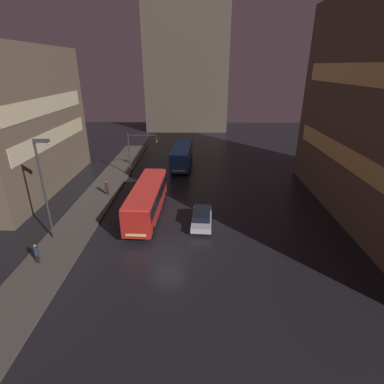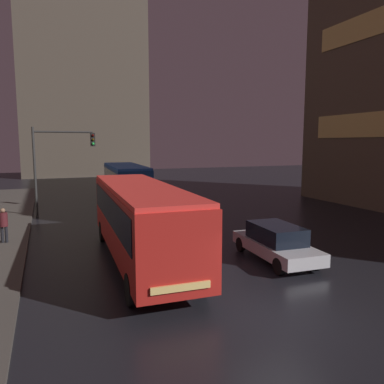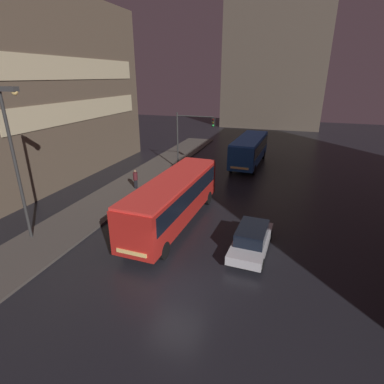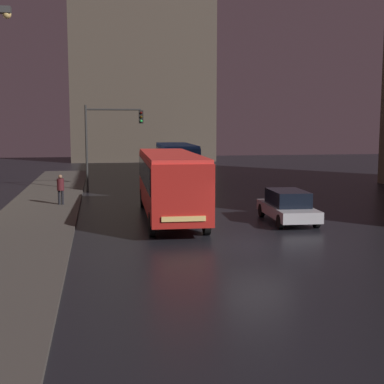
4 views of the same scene
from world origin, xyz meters
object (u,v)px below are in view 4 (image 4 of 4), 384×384
object	(u,v)px
bus_far	(176,159)
traffic_light_main	(107,132)
bus_near	(170,179)
car_taxi	(288,206)
pedestrian_mid	(61,187)

from	to	relation	value
bus_far	traffic_light_main	size ratio (longest dim) A/B	1.62
bus_near	bus_far	xyz separation A→B (m)	(2.63, 15.85, -0.08)
bus_far	car_taxi	size ratio (longest dim) A/B	2.03
car_taxi	traffic_light_main	bearing A→B (deg)	-56.04
bus_far	car_taxi	bearing A→B (deg)	101.43
pedestrian_mid	bus_far	bearing A→B (deg)	-124.29
bus_far	bus_near	bearing A→B (deg)	83.20
bus_near	traffic_light_main	xyz separation A→B (m)	(-2.73, 11.63, 2.09)
car_taxi	bus_far	bearing A→B (deg)	-78.41
bus_near	traffic_light_main	size ratio (longest dim) A/B	1.84
bus_near	pedestrian_mid	distance (m)	7.39
pedestrian_mid	bus_near	bearing A→B (deg)	140.54
bus_far	pedestrian_mid	xyz separation A→B (m)	(-8.12, -10.98, -0.76)
bus_near	car_taxi	distance (m)	5.76
bus_near	pedestrian_mid	size ratio (longest dim) A/B	6.50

